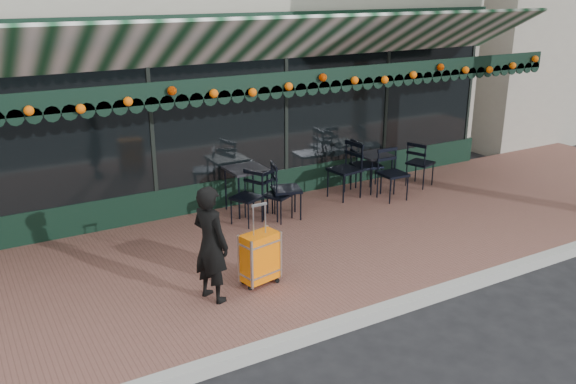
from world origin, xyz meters
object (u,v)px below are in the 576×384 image
chair_a_right (366,166)px  woman (211,244)px  cafe_table_b (246,172)px  chair_b_front (278,196)px  cafe_table_a (374,158)px  chair_a_front (393,175)px  chair_a_left (345,170)px  suitcase (260,258)px  chair_b_left (246,198)px  chair_a_extra (420,163)px  chair_b_right (286,190)px

chair_a_right → woman: bearing=129.4°
cafe_table_b → chair_b_front: size_ratio=0.94×
cafe_table_a → chair_a_front: bearing=-93.6°
chair_a_front → chair_a_left: bearing=146.4°
suitcase → chair_a_front: size_ratio=1.18×
cafe_table_a → chair_b_left: 2.81m
cafe_table_b → chair_a_left: chair_a_left is taller
chair_a_extra → woman: bearing=92.0°
chair_a_left → chair_b_left: size_ratio=1.18×
chair_a_right → chair_a_extra: (1.10, -0.21, -0.06)m
chair_b_right → chair_b_front: (-0.17, -0.02, -0.06)m
suitcase → chair_a_left: (2.83, 2.18, 0.14)m
cafe_table_b → chair_a_right: bearing=-4.5°
chair_a_front → chair_a_extra: 1.00m
suitcase → chair_b_front: (1.28, 1.84, 0.05)m
chair_a_left → chair_a_right: size_ratio=1.01×
cafe_table_b → chair_a_extra: chair_a_extra is taller
chair_a_left → chair_a_front: (0.69, -0.50, -0.05)m
cafe_table_b → chair_b_front: chair_b_front is taller
woman → cafe_table_b: 3.00m
chair_b_right → chair_b_left: bearing=100.2°
woman → chair_b_front: 2.75m
woman → chair_a_front: woman is taller
chair_a_left → chair_b_left: 2.07m
chair_a_front → chair_a_extra: bearing=22.4°
chair_b_left → chair_b_right: (0.68, -0.08, 0.04)m
suitcase → chair_a_front: 3.91m
cafe_table_a → cafe_table_b: size_ratio=0.89×
suitcase → cafe_table_b: (1.01, 2.42, 0.33)m
suitcase → chair_b_right: bearing=40.1°
chair_a_left → chair_b_right: (-1.38, -0.32, -0.03)m
chair_a_right → chair_b_right: chair_a_right is taller
cafe_table_b → chair_b_left: (-0.23, -0.48, -0.26)m
woman → chair_b_left: bearing=-55.9°
cafe_table_b → cafe_table_a: bearing=-3.3°
chair_b_right → chair_b_front: chair_b_right is taller
cafe_table_a → cafe_table_b: cafe_table_b is taller
suitcase → chair_a_extra: suitcase is taller
cafe_table_b → chair_b_right: chair_b_right is taller
chair_a_left → chair_a_extra: chair_a_left is taller
woman → chair_b_right: size_ratio=1.53×
chair_a_right → chair_a_extra: 1.13m
cafe_table_a → chair_a_left: size_ratio=0.68×
cafe_table_a → chair_a_extra: (0.90, -0.25, -0.18)m
chair_b_left → chair_b_front: (0.51, -0.10, -0.02)m
chair_a_right → cafe_table_b: bearing=95.4°
cafe_table_a → chair_a_left: chair_a_left is taller
chair_b_front → chair_a_front: bearing=-32.0°
woman → chair_a_right: 4.65m
woman → chair_a_front: size_ratio=1.59×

